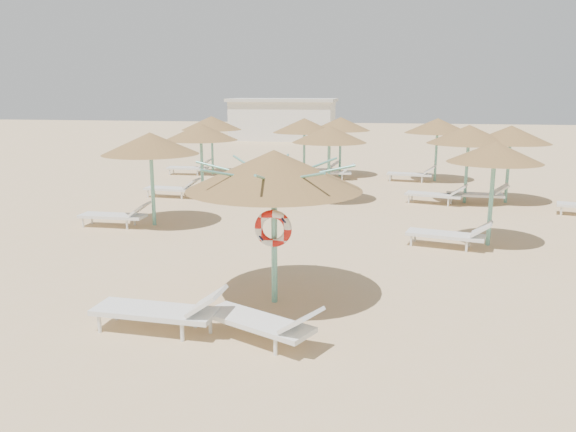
# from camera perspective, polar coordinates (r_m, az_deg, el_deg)

# --- Properties ---
(ground) EXTENTS (120.00, 120.00, 0.00)m
(ground) POSITION_cam_1_polar(r_m,az_deg,el_deg) (10.59, -3.35, -8.77)
(ground) COLOR tan
(ground) RESTS_ON ground
(main_palapa) EXTENTS (3.17, 3.17, 2.84)m
(main_palapa) POSITION_cam_1_polar(r_m,az_deg,el_deg) (9.99, -1.44, 4.61)
(main_palapa) COLOR #69B6A2
(main_palapa) RESTS_ON ground
(lounger_main_a) EXTENTS (2.22, 0.77, 0.79)m
(lounger_main_a) POSITION_cam_1_polar(r_m,az_deg,el_deg) (9.45, -12.59, -9.29)
(lounger_main_a) COLOR silver
(lounger_main_a) RESTS_ON ground
(lounger_main_b) EXTENTS (2.07, 1.42, 0.73)m
(lounger_main_b) POSITION_cam_1_polar(r_m,az_deg,el_deg) (8.88, -2.43, -10.68)
(lounger_main_b) COLOR silver
(lounger_main_b) RESTS_ON ground
(palapa_field) EXTENTS (19.87, 14.31, 2.72)m
(palapa_field) POSITION_cam_1_polar(r_m,az_deg,el_deg) (20.52, 9.15, 8.16)
(palapa_field) COLOR #69B6A2
(palapa_field) RESTS_ON ground
(service_hut) EXTENTS (8.40, 4.40, 3.25)m
(service_hut) POSITION_cam_1_polar(r_m,az_deg,el_deg) (45.41, -0.52, 9.82)
(service_hut) COLOR silver
(service_hut) RESTS_ON ground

